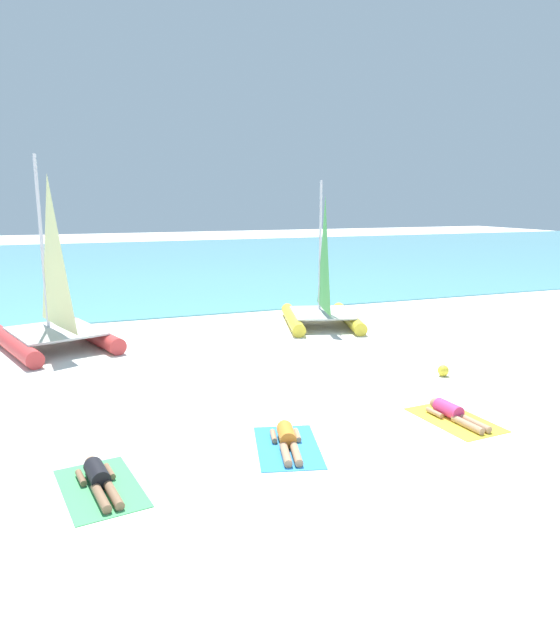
{
  "coord_description": "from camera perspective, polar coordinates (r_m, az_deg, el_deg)",
  "views": [
    {
      "loc": [
        -5.41,
        -8.16,
        4.35
      ],
      "look_at": [
        0.0,
        5.84,
        1.2
      ],
      "focal_mm": 32.41,
      "sensor_mm": 36.0,
      "label": 1
    }
  ],
  "objects": [
    {
      "name": "sunbather_center_left",
      "position": [
        10.58,
        0.72,
        -11.65
      ],
      "size": [
        0.78,
        1.55,
        0.3
      ],
      "rotation": [
        0.0,
        0.0,
        -0.26
      ],
      "color": "orange",
      "rests_on": "towel_center_left"
    },
    {
      "name": "ocean_water",
      "position": [
        41.73,
        -13.62,
        5.57
      ],
      "size": [
        120.0,
        40.0,
        0.05
      ],
      "primitive_type": "cube",
      "color": "#5BB2C1",
      "rests_on": "ground"
    },
    {
      "name": "sailboat_yellow",
      "position": [
        20.21,
        4.14,
        1.54
      ],
      "size": [
        3.4,
        4.35,
        4.99
      ],
      "rotation": [
        0.0,
        0.0,
        -0.28
      ],
      "color": "yellow",
      "rests_on": "ground"
    },
    {
      "name": "towel_center_left",
      "position": [
        10.57,
        0.76,
        -12.42
      ],
      "size": [
        1.55,
        2.12,
        0.01
      ],
      "primitive_type": "cube",
      "rotation": [
        0.0,
        0.0,
        -0.26
      ],
      "color": "#338CD8",
      "rests_on": "ground"
    },
    {
      "name": "towel_center_right",
      "position": [
        12.28,
        16.87,
        -9.41
      ],
      "size": [
        1.24,
        1.97,
        0.01
      ],
      "primitive_type": "cube",
      "rotation": [
        0.0,
        0.0,
        0.07
      ],
      "color": "yellow",
      "rests_on": "ground"
    },
    {
      "name": "sunbather_center_right",
      "position": [
        12.28,
        16.69,
        -8.77
      ],
      "size": [
        0.57,
        1.57,
        0.3
      ],
      "rotation": [
        0.0,
        0.0,
        0.07
      ],
      "color": "#D83372",
      "rests_on": "towel_center_right"
    },
    {
      "name": "beach_ball",
      "position": [
        15.08,
        15.81,
        -4.83
      ],
      "size": [
        0.28,
        0.28,
        0.28
      ],
      "primitive_type": "sphere",
      "color": "yellow",
      "rests_on": "ground"
    },
    {
      "name": "ground_plane",
      "position": [
        19.45,
        -4.42,
        -1.11
      ],
      "size": [
        120.0,
        120.0,
        0.0
      ],
      "primitive_type": "plane",
      "color": "white"
    },
    {
      "name": "sunbather_leftmost",
      "position": [
        9.64,
        -17.43,
        -14.71
      ],
      "size": [
        0.63,
        1.57,
        0.3
      ],
      "rotation": [
        0.0,
        0.0,
        0.15
      ],
      "color": "black",
      "rests_on": "towel_leftmost"
    },
    {
      "name": "towel_leftmost",
      "position": [
        9.63,
        -17.29,
        -15.54
      ],
      "size": [
        1.36,
        2.04,
        0.01
      ],
      "primitive_type": "cube",
      "rotation": [
        0.0,
        0.0,
        0.15
      ],
      "color": "#4CB266",
      "rests_on": "ground"
    },
    {
      "name": "sailboat_red",
      "position": [
        18.34,
        -21.45,
        -0.02
      ],
      "size": [
        3.9,
        4.93,
        5.63
      ],
      "rotation": [
        0.0,
        0.0,
        0.3
      ],
      "color": "#CC3838",
      "rests_on": "ground"
    }
  ]
}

